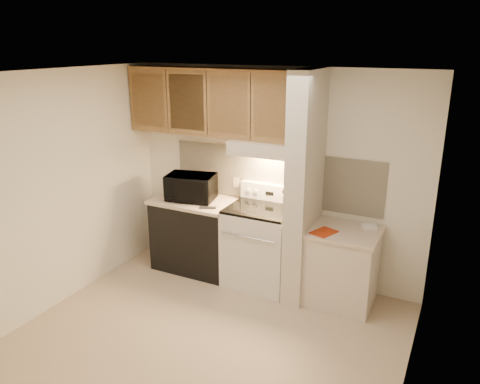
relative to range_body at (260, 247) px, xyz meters
The scene contains 50 objects.
floor 1.24m from the range_body, 90.00° to the right, with size 3.60×3.60×0.00m, color #C4AC8F.
ceiling 2.34m from the range_body, 90.00° to the right, with size 3.60×3.60×0.00m, color white.
wall_back 0.86m from the range_body, 90.00° to the left, with size 3.60×0.02×2.50m, color white.
wall_left 2.28m from the range_body, 147.31° to the right, with size 0.02×3.00×2.50m, color white.
wall_right 2.28m from the range_body, 32.69° to the right, with size 0.02×3.00×2.50m, color white.
backsplash 0.84m from the range_body, 90.00° to the left, with size 2.60×0.02×0.63m, color beige.
range_body is the anchor object (origin of this frame).
oven_window 0.32m from the range_body, 90.00° to the right, with size 0.50×0.01×0.30m, color black.
oven_handle 0.44m from the range_body, 90.00° to the right, with size 0.02×0.02×0.65m, color silver.
cooktop 0.48m from the range_body, ahead, with size 0.74×0.64×0.03m, color black.
range_backguard 0.66m from the range_body, 90.00° to the left, with size 0.76×0.08×0.20m, color silver.
range_display 0.64m from the range_body, 90.00° to the left, with size 0.10×0.01×0.04m, color black.
range_knob_left_outer 0.70m from the range_body, 139.40° to the left, with size 0.05×0.05×0.02m, color silver.
range_knob_left_inner 0.66m from the range_body, 126.87° to the left, with size 0.05×0.05×0.02m, color silver.
range_knob_right_inner 0.66m from the range_body, 53.13° to the left, with size 0.05×0.05×0.02m, color silver.
range_knob_right_outer 0.70m from the range_body, 40.60° to the left, with size 0.05×0.05×0.02m, color silver.
dishwasher_front 0.88m from the range_body, behind, with size 1.00×0.63×0.87m, color black.
left_countertop 0.98m from the range_body, behind, with size 1.04×0.67×0.04m, color beige.
spoon_rest 0.77m from the range_body, 162.18° to the right, with size 0.19×0.06×0.01m, color black.
teal_jar 1.08m from the range_body, behind, with size 0.09×0.09×0.09m, color #2F6F72.
outlet 0.86m from the range_body, 146.31° to the left, with size 0.08×0.01×0.12m, color beige.
microwave 1.11m from the range_body, behind, with size 0.57×0.39×0.32m, color black.
partition_pillar 0.94m from the range_body, ahead, with size 0.22×0.70×2.50m, color beige.
pillar_trim 0.93m from the range_body, ahead, with size 0.01×0.70×0.04m, color olive.
knife_strip 0.95m from the range_body, ahead, with size 0.02×0.42×0.04m, color black.
knife_blade_a 0.87m from the range_body, 28.62° to the right, with size 0.01×0.04×0.16m, color silver.
knife_handle_a 1.00m from the range_body, 28.14° to the right, with size 0.02×0.02×0.10m, color black.
knife_blade_b 0.85m from the range_body, 18.79° to the right, with size 0.01×0.04×0.18m, color silver.
knife_handle_b 0.99m from the range_body, 19.18° to the right, with size 0.02×0.02×0.10m, color black.
knife_blade_c 0.83m from the range_body, ahead, with size 0.01×0.04×0.20m, color silver.
knife_handle_c 0.99m from the range_body, ahead, with size 0.02×0.02×0.10m, color black.
knife_blade_d 0.85m from the range_body, ahead, with size 0.01×0.04×0.16m, color silver.
knife_handle_d 0.98m from the range_body, ahead, with size 0.02×0.02×0.10m, color black.
knife_blade_e 0.84m from the range_body, 13.64° to the left, with size 0.01×0.04×0.18m, color silver.
knife_handle_e 0.99m from the range_body, 17.14° to the left, with size 0.02×0.02×0.10m, color black.
oven_mitt 0.86m from the range_body, 23.58° to the left, with size 0.03×0.11×0.27m, color gray.
right_cab_base 0.97m from the range_body, ahead, with size 0.70×0.60×0.81m, color beige.
right_countertop 1.04m from the range_body, ahead, with size 0.74×0.64×0.04m, color beige.
red_folder 0.90m from the range_body, 11.10° to the right, with size 0.19×0.27×0.01m, color #A72C0C.
white_box 1.27m from the range_body, ahead, with size 0.15×0.10×0.04m, color white.
range_hood 1.17m from the range_body, 90.00° to the left, with size 0.78×0.44×0.15m, color beige.
hood_lip 1.12m from the range_body, 90.00° to the right, with size 0.78×0.04×0.06m, color beige.
upper_cabinets 1.77m from the range_body, 166.16° to the left, with size 2.18×0.33×0.77m, color olive.
cab_door_a 2.22m from the range_body, behind, with size 0.46×0.01×0.63m, color olive.
cab_gap_a 2.04m from the range_body, behind, with size 0.01×0.01×0.73m, color black.
cab_door_b 1.89m from the range_body, behind, with size 0.46×0.01×0.63m, color olive.
cab_gap_b 1.77m from the range_body, behind, with size 0.01×0.01×0.73m, color black.
cab_door_c 1.68m from the range_body, behind, with size 0.46×0.01×0.63m, color olive.
cab_gap_c 1.63m from the range_body, behind, with size 0.01×0.01×0.73m, color black.
cab_door_d 1.63m from the range_body, ahead, with size 0.46×0.01×0.63m, color olive.
Camera 1 is at (2.02, -3.43, 2.75)m, focal length 35.00 mm.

